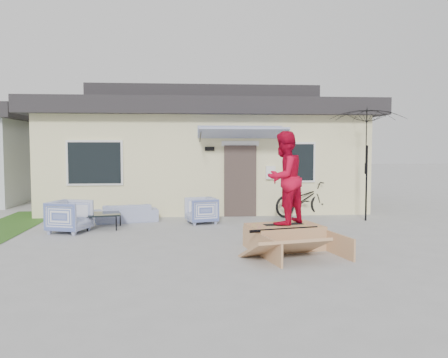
{
  "coord_description": "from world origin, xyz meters",
  "views": [
    {
      "loc": [
        -0.59,
        -8.94,
        2.05
      ],
      "look_at": [
        0.3,
        1.8,
        1.3
      ],
      "focal_mm": 36.83,
      "sensor_mm": 36.0,
      "label": 1
    }
  ],
  "objects": [
    {
      "name": "bicycle",
      "position": [
        2.85,
        4.36,
        0.62
      ],
      "size": [
        2.05,
        1.4,
        1.24
      ],
      "primitive_type": "imported",
      "rotation": [
        0.0,
        0.0,
        1.99
      ],
      "color": "black",
      "rests_on": "ground"
    },
    {
      "name": "armchair_right",
      "position": [
        -0.19,
        3.31,
        0.39
      ],
      "size": [
        0.87,
        0.91,
        0.77
      ],
      "primitive_type": "imported",
      "rotation": [
        0.0,
        0.0,
        -1.31
      ],
      "color": "#4255A2",
      "rests_on": "ground"
    },
    {
      "name": "skate_ramp",
      "position": [
        1.39,
        0.11,
        0.24
      ],
      "size": [
        1.8,
        2.16,
        0.47
      ],
      "primitive_type": null,
      "rotation": [
        0.0,
        0.0,
        0.23
      ],
      "color": "tan",
      "rests_on": "ground"
    },
    {
      "name": "coffee_table",
      "position": [
        -2.66,
        2.74,
        0.19
      ],
      "size": [
        0.92,
        0.92,
        0.38
      ],
      "primitive_type": "cube",
      "rotation": [
        0.0,
        0.0,
        0.19
      ],
      "color": "black",
      "rests_on": "ground"
    },
    {
      "name": "armchair_left",
      "position": [
        -3.38,
        2.24,
        0.43
      ],
      "size": [
        1.0,
        1.04,
        0.86
      ],
      "primitive_type": "imported",
      "rotation": [
        0.0,
        0.0,
        1.25
      ],
      "color": "#4255A2",
      "rests_on": "ground"
    },
    {
      "name": "ground",
      "position": [
        0.0,
        0.0,
        0.0
      ],
      "size": [
        90.0,
        90.0,
        0.0
      ],
      "primitive_type": "plane",
      "color": "gray",
      "rests_on": "ground"
    },
    {
      "name": "skateboard",
      "position": [
        1.38,
        0.16,
        0.5
      ],
      "size": [
        0.84,
        0.35,
        0.05
      ],
      "primitive_type": "cube",
      "rotation": [
        0.0,
        0.0,
        0.18
      ],
      "color": "black",
      "rests_on": "skate_ramp"
    },
    {
      "name": "house",
      "position": [
        0.0,
        7.99,
        1.94
      ],
      "size": [
        10.8,
        8.49,
        4.1
      ],
      "color": "beige",
      "rests_on": "ground"
    },
    {
      "name": "patio_umbrella",
      "position": [
        4.4,
        3.38,
        1.75
      ],
      "size": [
        2.28,
        2.15,
        2.2
      ],
      "color": "black",
      "rests_on": "ground"
    },
    {
      "name": "skater",
      "position": [
        1.38,
        0.16,
        1.46
      ],
      "size": [
        1.16,
        1.14,
        1.88
      ],
      "primitive_type": "imported",
      "rotation": [
        0.0,
        0.0,
        3.86
      ],
      "color": "#BC0727",
      "rests_on": "skateboard"
    },
    {
      "name": "loveseat",
      "position": [
        -2.23,
        3.74,
        0.33
      ],
      "size": [
        1.75,
        0.86,
        0.66
      ],
      "primitive_type": "imported",
      "rotation": [
        0.0,
        0.0,
        3.37
      ],
      "color": "#4255A2",
      "rests_on": "ground"
    }
  ]
}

